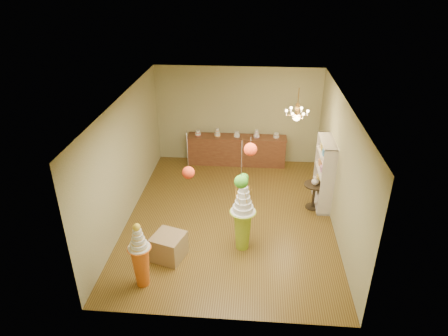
# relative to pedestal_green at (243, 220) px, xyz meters

# --- Properties ---
(floor) EXTENTS (6.50, 6.50, 0.00)m
(floor) POSITION_rel_pedestal_green_xyz_m (-0.35, 1.20, -0.73)
(floor) COLOR brown
(floor) RESTS_ON ground
(ceiling) EXTENTS (6.50, 6.50, 0.00)m
(ceiling) POSITION_rel_pedestal_green_xyz_m (-0.35, 1.20, 2.27)
(ceiling) COLOR silver
(ceiling) RESTS_ON ground
(wall_back) EXTENTS (5.00, 0.04, 3.00)m
(wall_back) POSITION_rel_pedestal_green_xyz_m (-0.35, 4.45, 0.77)
(wall_back) COLOR #989569
(wall_back) RESTS_ON ground
(wall_front) EXTENTS (5.00, 0.04, 3.00)m
(wall_front) POSITION_rel_pedestal_green_xyz_m (-0.35, -2.05, 0.77)
(wall_front) COLOR #989569
(wall_front) RESTS_ON ground
(wall_left) EXTENTS (0.04, 6.50, 3.00)m
(wall_left) POSITION_rel_pedestal_green_xyz_m (-2.85, 1.20, 0.77)
(wall_left) COLOR #989569
(wall_left) RESTS_ON ground
(wall_right) EXTENTS (0.04, 6.50, 3.00)m
(wall_right) POSITION_rel_pedestal_green_xyz_m (2.15, 1.20, 0.77)
(wall_right) COLOR #989569
(wall_right) RESTS_ON ground
(pedestal_green) EXTENTS (0.63, 0.63, 1.86)m
(pedestal_green) POSITION_rel_pedestal_green_xyz_m (0.00, 0.00, 0.00)
(pedestal_green) COLOR #96B628
(pedestal_green) RESTS_ON floor
(pedestal_orange) EXTENTS (0.51, 0.51, 1.43)m
(pedestal_orange) POSITION_rel_pedestal_green_xyz_m (-1.90, -1.30, -0.16)
(pedestal_orange) COLOR #C95C17
(pedestal_orange) RESTS_ON floor
(burlap_riser) EXTENTS (0.78, 0.78, 0.56)m
(burlap_riser) POSITION_rel_pedestal_green_xyz_m (-1.55, -0.47, -0.45)
(burlap_riser) COLOR #90734E
(burlap_riser) RESTS_ON floor
(sideboard) EXTENTS (3.04, 0.54, 1.16)m
(sideboard) POSITION_rel_pedestal_green_xyz_m (-0.35, 4.17, -0.26)
(sideboard) COLOR brown
(sideboard) RESTS_ON floor
(shelving_unit) EXTENTS (0.33, 1.20, 1.80)m
(shelving_unit) POSITION_rel_pedestal_green_xyz_m (1.99, 2.00, 0.17)
(shelving_unit) COLOR beige
(shelving_unit) RESTS_ON floor
(round_table) EXTENTS (0.69, 0.69, 0.69)m
(round_table) POSITION_rel_pedestal_green_xyz_m (1.75, 1.77, -0.29)
(round_table) COLOR black
(round_table) RESTS_ON floor
(vase) EXTENTS (0.25, 0.25, 0.20)m
(vase) POSITION_rel_pedestal_green_xyz_m (1.75, 1.77, 0.06)
(vase) COLOR beige
(vase) RESTS_ON round_table
(pom_red_left) EXTENTS (0.24, 0.24, 0.97)m
(pom_red_left) POSITION_rel_pedestal_green_xyz_m (-1.03, -0.58, 1.42)
(pom_red_left) COLOR #453D32
(pom_red_left) RESTS_ON ceiling
(pom_green_mid) EXTENTS (0.26, 0.26, 0.99)m
(pom_green_mid) POSITION_rel_pedestal_green_xyz_m (-0.03, -0.84, 1.41)
(pom_green_mid) COLOR #453D32
(pom_green_mid) RESTS_ON ceiling
(pom_red_right) EXTENTS (0.23, 0.23, 0.41)m
(pom_red_right) POSITION_rel_pedestal_green_xyz_m (0.12, -0.66, 1.97)
(pom_red_right) COLOR #453D32
(pom_red_right) RESTS_ON ceiling
(chandelier) EXTENTS (0.61, 0.61, 0.85)m
(chandelier) POSITION_rel_pedestal_green_xyz_m (1.21, 2.34, 1.57)
(chandelier) COLOR gold
(chandelier) RESTS_ON ceiling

